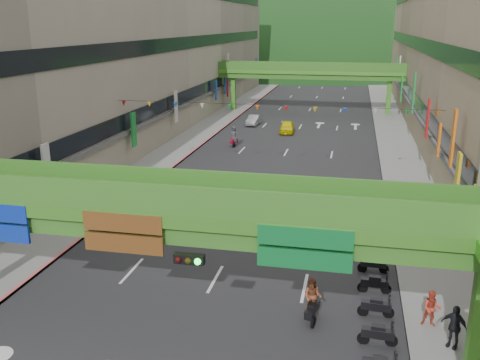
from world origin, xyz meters
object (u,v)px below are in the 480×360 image
scooter_rider_mid (312,300)px  pedestrian_red (431,312)px  overpass_near (192,234)px  car_silver (254,120)px  car_yellow (287,127)px

scooter_rider_mid → pedestrian_red: 4.96m
overpass_near → scooter_rider_mid: overpass_near is taller
overpass_near → pedestrian_red: (9.09, 4.13, -4.41)m
pedestrian_red → overpass_near: bearing=-151.8°
car_silver → car_yellow: 6.14m
overpass_near → car_yellow: (-2.11, 44.62, -4.52)m
scooter_rider_mid → pedestrian_red: (4.94, 0.42, -0.23)m
scooter_rider_mid → car_silver: size_ratio=0.53×
car_yellow → car_silver: bearing=135.6°
scooter_rider_mid → pedestrian_red: scooter_rider_mid is taller
car_yellow → pedestrian_red: size_ratio=2.53×
overpass_near → pedestrian_red: 10.91m
overpass_near → car_silver: (-6.81, 48.58, -4.58)m
car_yellow → pedestrian_red: (11.20, -40.48, 0.11)m
scooter_rider_mid → car_silver: scooter_rider_mid is taller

